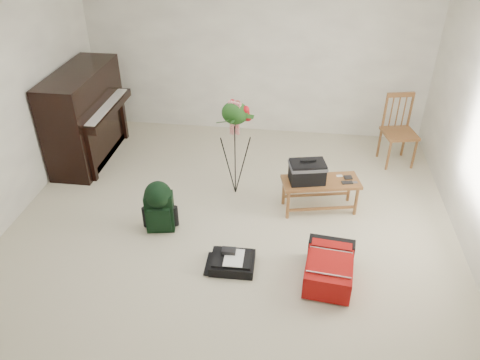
# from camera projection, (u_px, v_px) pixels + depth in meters

# --- Properties ---
(floor) EXTENTS (5.00, 5.50, 0.01)m
(floor) POSITION_uv_depth(u_px,v_px,m) (228.00, 241.00, 5.09)
(floor) COLOR beige
(floor) RESTS_ON ground
(ceiling) EXTENTS (5.00, 5.50, 0.01)m
(ceiling) POSITION_uv_depth(u_px,v_px,m) (223.00, 1.00, 3.74)
(ceiling) COLOR white
(ceiling) RESTS_ON wall_back
(wall_back) EXTENTS (5.00, 0.04, 2.50)m
(wall_back) POSITION_uv_depth(u_px,v_px,m) (256.00, 51.00, 6.70)
(wall_back) COLOR white
(wall_back) RESTS_ON floor
(piano) EXTENTS (0.71, 1.50, 1.25)m
(piano) POSITION_uv_depth(u_px,v_px,m) (86.00, 117.00, 6.34)
(piano) COLOR black
(piano) RESTS_ON floor
(bench) EXTENTS (0.94, 0.54, 0.68)m
(bench) POSITION_uv_depth(u_px,v_px,m) (311.00, 174.00, 5.35)
(bench) COLOR brown
(bench) RESTS_ON floor
(dining_chair) EXTENTS (0.50, 0.50, 0.96)m
(dining_chair) POSITION_uv_depth(u_px,v_px,m) (399.00, 131.00, 6.29)
(dining_chair) COLOR brown
(dining_chair) RESTS_ON floor
(red_suitcase) EXTENTS (0.51, 0.70, 0.28)m
(red_suitcase) POSITION_uv_depth(u_px,v_px,m) (329.00, 265.00, 4.57)
(red_suitcase) COLOR #A00612
(red_suitcase) RESTS_ON floor
(black_duffel) EXTENTS (0.45, 0.36, 0.19)m
(black_duffel) POSITION_uv_depth(u_px,v_px,m) (232.00, 262.00, 4.72)
(black_duffel) COLOR black
(black_duffel) RESTS_ON floor
(green_backpack) EXTENTS (0.33, 0.31, 0.61)m
(green_backpack) POSITION_uv_depth(u_px,v_px,m) (159.00, 204.00, 5.10)
(green_backpack) COLOR black
(green_backpack) RESTS_ON floor
(flower_stand) EXTENTS (0.51, 0.51, 1.26)m
(flower_stand) POSITION_uv_depth(u_px,v_px,m) (235.00, 149.00, 5.56)
(flower_stand) COLOR black
(flower_stand) RESTS_ON floor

